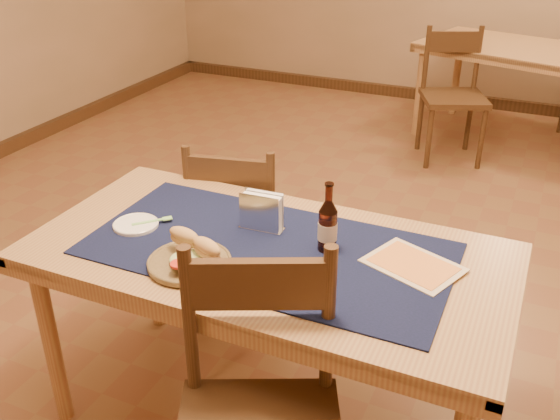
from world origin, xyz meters
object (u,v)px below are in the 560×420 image
at_px(chair_main_far, 240,226).
at_px(sandwich_plate, 192,257).
at_px(main_table, 268,270).
at_px(beer_bottle, 328,226).
at_px(back_table, 536,60).
at_px(napkin_holder, 262,212).

height_order(chair_main_far, sandwich_plate, chair_main_far).
bearing_deg(main_table, beer_bottle, 21.65).
relative_size(back_table, chair_main_far, 2.06).
bearing_deg(sandwich_plate, back_table, 77.82).
bearing_deg(chair_main_far, beer_bottle, -39.83).
height_order(beer_bottle, napkin_holder, beer_bottle).
distance_m(chair_main_far, sandwich_plate, 0.85).
bearing_deg(back_table, beer_bottle, -97.25).
bearing_deg(napkin_holder, chair_main_far, 126.31).
height_order(main_table, back_table, same).
distance_m(main_table, back_table, 3.49).
xyz_separation_m(sandwich_plate, beer_bottle, (0.36, 0.26, 0.06)).
bearing_deg(beer_bottle, chair_main_far, 140.17).
relative_size(chair_main_far, napkin_holder, 5.63).
relative_size(beer_bottle, napkin_holder, 1.52).
xyz_separation_m(beer_bottle, napkin_holder, (-0.26, 0.04, -0.02)).
xyz_separation_m(main_table, chair_main_far, (-0.41, 0.56, -0.20)).
height_order(back_table, napkin_holder, napkin_holder).
distance_m(back_table, chair_main_far, 3.06).
height_order(chair_main_far, beer_bottle, beer_bottle).
height_order(main_table, beer_bottle, beer_bottle).
bearing_deg(back_table, sandwich_plate, -102.18).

